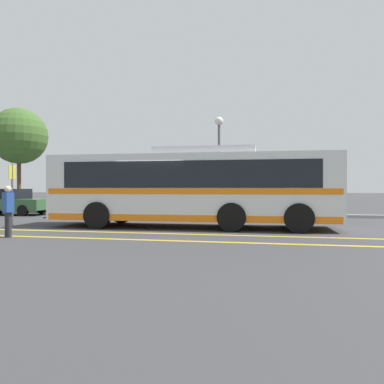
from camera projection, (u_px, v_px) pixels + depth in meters
The scene contains 11 objects.
ground_plane at pixel (158, 227), 14.44m from camera, with size 220.00×220.00×0.00m, color #38383A.
lane_strip_0 at pixel (179, 234), 12.21m from camera, with size 0.20×30.70×0.01m, color gold.
lane_strip_1 at pixel (166, 241), 10.68m from camera, with size 0.20×30.70×0.01m, color gold.
curb_strip at pixel (214, 214), 20.39m from camera, with size 38.70×0.36×0.15m, color #99999E.
transit_bus at pixel (192, 186), 14.35m from camera, with size 11.07×2.92×3.01m.
parked_car_0 at pixel (10, 202), 21.11m from camera, with size 4.44×2.07×1.47m.
parked_car_1 at pixel (125, 203), 20.09m from camera, with size 4.32×2.06×1.44m.
pedestrian_0 at pixel (8, 208), 11.43m from camera, with size 0.47×0.41×1.58m.
bus_stop_sign at pixel (12, 187), 14.88m from camera, with size 0.07×0.40×2.47m.
street_lamp at pixel (219, 145), 20.84m from camera, with size 0.47×0.47×5.48m.
tree_0 at pixel (19, 136), 27.05m from camera, with size 4.03×4.03×7.29m.
Camera 1 is at (4.17, -13.87, 1.50)m, focal length 35.00 mm.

